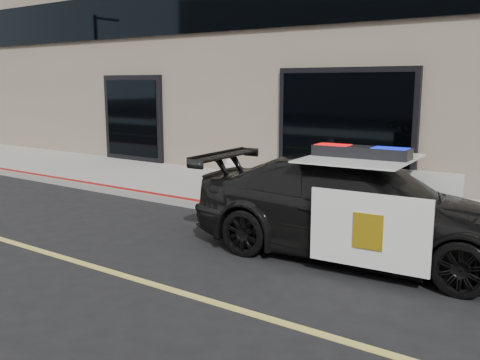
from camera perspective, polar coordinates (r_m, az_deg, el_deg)
The scene contains 4 objects.
ground at distance 6.73m, azimuth -6.80°, elevation -11.73°, with size 120.00×120.00×0.00m, color black.
sidewalk_n at distance 10.99m, azimuth 11.87°, elevation -2.75°, with size 60.00×3.50×0.15m, color gray.
police_car at distance 7.97m, azimuth 12.56°, elevation -2.89°, with size 2.74×5.27×1.63m.
fire_hydrant at distance 11.42m, azimuth -1.02°, elevation 0.30°, with size 0.37×0.51×0.81m.
Camera 1 is at (4.22, -4.60, 2.52)m, focal length 40.00 mm.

